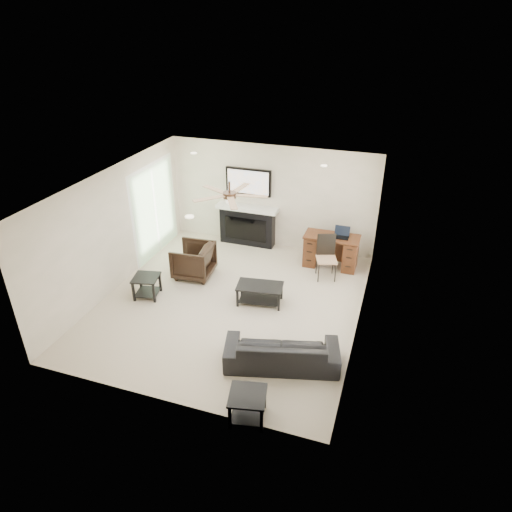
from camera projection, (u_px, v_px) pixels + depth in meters
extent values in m
plane|color=beige|center=(231.00, 302.00, 9.15)|extent=(5.50, 5.50, 0.00)
cube|color=white|center=(227.00, 184.00, 7.96)|extent=(5.00, 5.50, 0.04)
cube|color=#BEB8A1|center=(271.00, 197.00, 10.85)|extent=(5.00, 0.04, 2.50)
cube|color=#BEB8A1|center=(156.00, 334.00, 6.26)|extent=(5.00, 0.04, 2.50)
cube|color=#BEB8A1|center=(115.00, 229.00, 9.25)|extent=(0.04, 5.50, 2.50)
cube|color=#BEB8A1|center=(364.00, 268.00, 7.86)|extent=(0.04, 5.50, 2.50)
cube|color=silver|center=(362.00, 266.00, 7.96)|extent=(0.04, 5.10, 2.40)
cube|color=#93BC89|center=(155.00, 210.00, 10.63)|extent=(0.04, 1.80, 2.10)
cylinder|color=#382619|center=(230.00, 195.00, 8.16)|extent=(1.40, 1.40, 0.30)
imported|color=black|center=(282.00, 351.00, 7.43)|extent=(1.99, 1.17, 0.54)
imported|color=black|center=(193.00, 260.00, 9.91)|extent=(0.87, 0.85, 0.75)
cube|color=black|center=(260.00, 294.00, 9.06)|extent=(0.96, 0.62, 0.40)
cube|color=black|center=(248.00, 406.00, 6.46)|extent=(0.62, 0.62, 0.45)
cube|color=black|center=(147.00, 286.00, 9.25)|extent=(0.59, 0.59, 0.45)
cube|color=black|center=(247.00, 208.00, 11.00)|extent=(1.52, 0.34, 1.91)
cube|color=#38200E|center=(331.00, 251.00, 10.28)|extent=(1.22, 0.56, 0.76)
cube|color=black|center=(327.00, 258.00, 9.77)|extent=(0.54, 0.55, 0.97)
cube|color=black|center=(342.00, 233.00, 9.97)|extent=(0.33, 0.24, 0.23)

